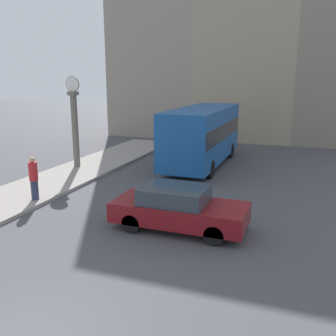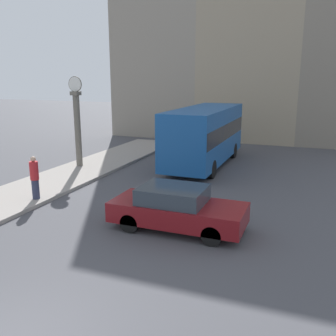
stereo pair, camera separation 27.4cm
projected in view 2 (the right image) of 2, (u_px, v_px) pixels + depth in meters
name	position (u px, v px, depth m)	size (l,w,h in m)	color
sidewalk_corner	(58.00, 180.00, 17.47)	(3.12, 23.30, 0.14)	gray
building_row	(249.00, 26.00, 27.79)	(21.59, 5.00, 18.55)	gray
sedan_car	(177.00, 208.00, 11.89)	(4.26, 1.80, 1.39)	maroon
bus_distant	(205.00, 133.00, 20.29)	(2.44, 8.10, 3.14)	#195199
street_clock	(77.00, 123.00, 19.48)	(0.78, 0.42, 4.65)	#666056
pedestrian_red_top	(35.00, 178.00, 14.40)	(0.33, 0.33, 1.68)	#2D334C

